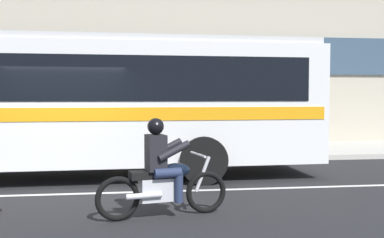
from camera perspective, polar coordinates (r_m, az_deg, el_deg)
ground_plane at (r=9.90m, az=-15.53°, el=-8.32°), size 60.00×60.00×0.00m
sidewalk_curb at (r=14.90m, az=-12.88°, el=-4.25°), size 28.00×3.80×0.15m
lane_center_stripe at (r=9.32m, az=-16.04°, el=-9.01°), size 26.60×0.14×0.01m
office_building_facade at (r=17.32m, az=-12.37°, el=12.76°), size 28.00×0.89×9.78m
transit_bus at (r=10.99m, az=-17.78°, el=2.63°), size 12.69×2.93×3.22m
motorcycle_with_rider at (r=7.23m, az=-3.72°, el=-7.08°), size 2.11×0.77×1.56m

